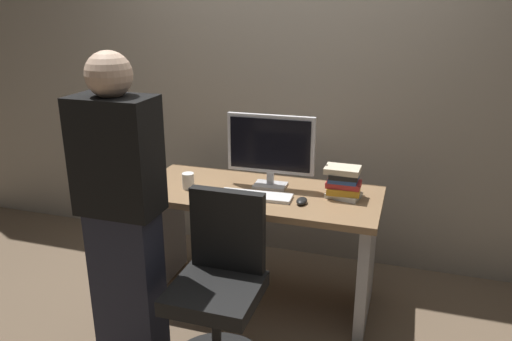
% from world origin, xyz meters
% --- Properties ---
extents(ground_plane, '(9.00, 9.00, 0.00)m').
position_xyz_m(ground_plane, '(0.00, 0.00, 0.00)').
color(ground_plane, brown).
extents(wall_back, '(6.40, 0.10, 3.00)m').
position_xyz_m(wall_back, '(0.00, 0.75, 1.50)').
color(wall_back, '#9E9384').
rests_on(wall_back, ground).
extents(desk, '(1.47, 0.65, 0.75)m').
position_xyz_m(desk, '(0.00, 0.00, 0.52)').
color(desk, '#93704C').
rests_on(desk, ground).
extents(office_chair, '(0.52, 0.52, 0.94)m').
position_xyz_m(office_chair, '(-0.01, -0.65, 0.43)').
color(office_chair, black).
rests_on(office_chair, ground).
extents(person_at_desk, '(0.40, 0.24, 1.64)m').
position_xyz_m(person_at_desk, '(-0.49, -0.72, 0.84)').
color(person_at_desk, '#262838').
rests_on(person_at_desk, ground).
extents(monitor, '(0.54, 0.15, 0.46)m').
position_xyz_m(monitor, '(0.05, 0.10, 1.00)').
color(monitor, silver).
rests_on(monitor, desk).
extents(keyboard, '(0.44, 0.15, 0.02)m').
position_xyz_m(keyboard, '(0.01, -0.10, 0.76)').
color(keyboard, white).
rests_on(keyboard, desk).
extents(mouse, '(0.06, 0.10, 0.03)m').
position_xyz_m(mouse, '(0.29, -0.11, 0.76)').
color(mouse, black).
rests_on(mouse, desk).
extents(cup_near_keyboard, '(0.07, 0.07, 0.10)m').
position_xyz_m(cup_near_keyboard, '(-0.43, -0.08, 0.80)').
color(cup_near_keyboard, white).
rests_on(cup_near_keyboard, desk).
extents(book_stack, '(0.22, 0.17, 0.19)m').
position_xyz_m(book_stack, '(0.50, 0.06, 0.84)').
color(book_stack, white).
rests_on(book_stack, desk).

